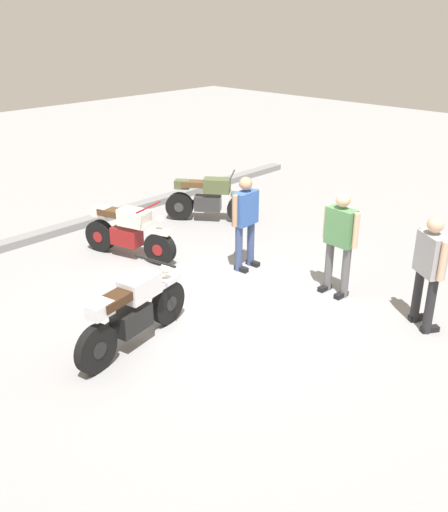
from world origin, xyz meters
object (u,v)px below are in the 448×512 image
object	(u,v)px
person_in_green_shirt	(340,237)
person_in_gray_shirt	(429,266)
motorcycle_cream_vintage	(128,232)
person_in_blue_shirt	(245,217)
motorcycle_olive_vintage	(210,199)
motorcycle_silver_cruiser	(133,311)

from	to	relation	value
person_in_green_shirt	person_in_gray_shirt	bearing A→B (deg)	92.64
motorcycle_cream_vintage	person_in_green_shirt	xyz separation A→B (m)	(1.40, -3.57, 0.48)
person_in_gray_shirt	motorcycle_cream_vintage	bearing A→B (deg)	138.21
person_in_green_shirt	person_in_blue_shirt	bearing A→B (deg)	-75.84
person_in_green_shirt	motorcycle_olive_vintage	bearing A→B (deg)	-99.69
motorcycle_silver_cruiser	motorcycle_olive_vintage	world-z (taller)	motorcycle_silver_cruiser
person_in_gray_shirt	person_in_blue_shirt	distance (m)	3.21
motorcycle_silver_cruiser	motorcycle_cream_vintage	distance (m)	3.06
motorcycle_olive_vintage	person_in_blue_shirt	size ratio (longest dim) A/B	1.01
motorcycle_silver_cruiser	motorcycle_olive_vintage	size ratio (longest dim) A/B	1.24
motorcycle_cream_vintage	motorcycle_silver_cruiser	bearing A→B (deg)	-51.84
motorcycle_silver_cruiser	person_in_gray_shirt	size ratio (longest dim) A/B	1.23
motorcycle_cream_vintage	person_in_blue_shirt	distance (m)	2.22
person_in_blue_shirt	person_in_gray_shirt	bearing A→B (deg)	1.76
motorcycle_silver_cruiser	person_in_green_shirt	xyz separation A→B (m)	(3.21, -1.11, 0.44)
motorcycle_olive_vintage	person_in_gray_shirt	world-z (taller)	person_in_gray_shirt
person_in_green_shirt	person_in_blue_shirt	size ratio (longest dim) A/B	1.02
motorcycle_cream_vintage	person_in_green_shirt	distance (m)	3.87
person_in_gray_shirt	person_in_blue_shirt	world-z (taller)	person_in_gray_shirt
motorcycle_cream_vintage	person_in_green_shirt	size ratio (longest dim) A/B	1.14
person_in_blue_shirt	motorcycle_silver_cruiser	bearing A→B (deg)	-80.38
motorcycle_silver_cruiser	motorcycle_cream_vintage	xyz separation A→B (m)	(1.81, 2.46, -0.03)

